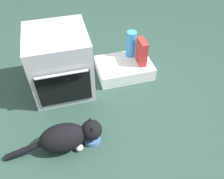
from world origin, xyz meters
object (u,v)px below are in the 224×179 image
Objects in this scene: oven at (60,63)px; cat at (68,136)px; sauce_jar at (141,48)px; food_bowl at (92,138)px; cereal_box at (142,52)px; water_bottle at (131,44)px; pantry_cabinet at (124,68)px.

oven is 0.76m from cat.
oven is 0.94m from sauce_jar.
food_bowl is 0.53× the size of cereal_box.
sauce_jar reaches higher than food_bowl.
water_bottle is (0.79, 0.17, -0.03)m from oven.
cat is at bearing -136.27° from sauce_jar.
cat is 5.81× the size of sauce_jar.
food_bowl is (0.15, -0.74, -0.30)m from oven.
sauce_jar is (0.92, 0.18, -0.11)m from oven.
oven reaches higher than cat.
cat is at bearing -93.09° from oven.
food_bowl is at bearing -133.17° from cereal_box.
oven is 4.66× the size of sauce_jar.
sauce_jar is at bearing 69.43° from cereal_box.
oven is 1.09× the size of pantry_cabinet.
food_bowl is at bearing -0.00° from cat.
pantry_cabinet is at bearing -131.83° from water_bottle.
oven is 0.81m from water_bottle.
sauce_jar is (0.77, 0.92, 0.19)m from food_bowl.
water_bottle reaches higher than pantry_cabinet.
cereal_box reaches higher than cat.
cat is (-0.04, -0.74, -0.19)m from oven.
sauce_jar reaches higher than pantry_cabinet.
oven is 2.33× the size of cereal_box.
oven reaches higher than sauce_jar.
cereal_box is 2.00× the size of sauce_jar.
water_bottle is at bearing -175.72° from sauce_jar.
pantry_cabinet is at bearing 56.09° from food_bowl.
cereal_box is 0.19m from sauce_jar.
oven is 2.17× the size of water_bottle.
cat is 1.24m from water_bottle.
oven is 0.86m from cereal_box.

